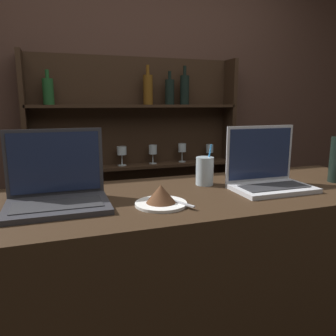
{
  "coord_description": "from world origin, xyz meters",
  "views": [
    {
      "loc": [
        -0.54,
        -0.84,
        1.42
      ],
      "look_at": [
        -0.14,
        0.34,
        1.17
      ],
      "focal_mm": 35.0,
      "sensor_mm": 36.0,
      "label": 1
    }
  ],
  "objects_px": {
    "laptop_near": "(57,189)",
    "water_glass": "(205,171)",
    "laptop_far": "(267,174)",
    "cake_plate": "(161,197)"
  },
  "relations": [
    {
      "from": "laptop_near",
      "to": "cake_plate",
      "type": "bearing_deg",
      "value": -18.71
    },
    {
      "from": "cake_plate",
      "to": "water_glass",
      "type": "bearing_deg",
      "value": 39.21
    },
    {
      "from": "laptop_far",
      "to": "water_glass",
      "type": "height_order",
      "value": "laptop_far"
    },
    {
      "from": "laptop_near",
      "to": "water_glass",
      "type": "distance_m",
      "value": 0.61
    },
    {
      "from": "laptop_far",
      "to": "water_glass",
      "type": "distance_m",
      "value": 0.26
    },
    {
      "from": "water_glass",
      "to": "laptop_far",
      "type": "bearing_deg",
      "value": -32.25
    },
    {
      "from": "laptop_far",
      "to": "cake_plate",
      "type": "relative_size",
      "value": 1.74
    },
    {
      "from": "laptop_far",
      "to": "water_glass",
      "type": "xyz_separation_m",
      "value": [
        -0.22,
        0.14,
        -0.0
      ]
    },
    {
      "from": "laptop_near",
      "to": "water_glass",
      "type": "bearing_deg",
      "value": 9.65
    },
    {
      "from": "laptop_near",
      "to": "laptop_far",
      "type": "xyz_separation_m",
      "value": [
        0.82,
        -0.03,
        0.0
      ]
    }
  ]
}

